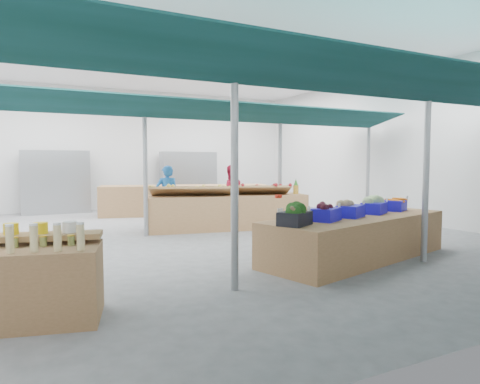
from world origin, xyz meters
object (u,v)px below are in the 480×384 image
at_px(veg_counter, 357,237).
at_px(vendor_left, 167,196).
at_px(vendor_right, 231,194).
at_px(bottle_shelf, 11,282).
at_px(fruit_counter, 228,212).

height_order(veg_counter, vendor_left, vendor_left).
relative_size(vendor_left, vendor_right, 1.00).
height_order(bottle_shelf, veg_counter, bottle_shelf).
distance_m(fruit_counter, vendor_right, 1.30).
height_order(vendor_left, vendor_right, same).
height_order(fruit_counter, vendor_right, vendor_right).
height_order(veg_counter, vendor_right, vendor_right).
height_order(bottle_shelf, fruit_counter, bottle_shelf).
bearing_deg(vendor_left, vendor_right, -169.23).
distance_m(veg_counter, vendor_left, 5.36).
bearing_deg(vendor_right, vendor_left, 10.77).
xyz_separation_m(bottle_shelf, veg_counter, (5.21, 0.66, -0.06)).
relative_size(fruit_counter, vendor_right, 2.50).
xyz_separation_m(bottle_shelf, fruit_counter, (4.61, 4.60, -0.01)).
distance_m(bottle_shelf, veg_counter, 5.25).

